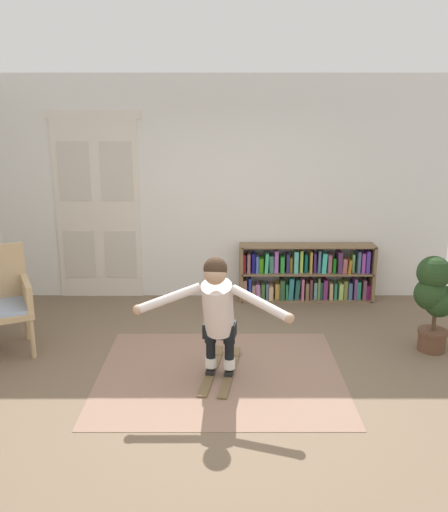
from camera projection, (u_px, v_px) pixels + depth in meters
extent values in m
plane|color=brown|center=(225.00, 386.00, 5.11)|extent=(7.20, 7.20, 0.00)
cube|color=silver|center=(226.00, 189.00, 7.24)|extent=(6.00, 0.10, 2.90)
cube|color=silver|center=(80.00, 211.00, 7.27)|extent=(0.55, 0.04, 2.35)
cube|color=beige|center=(77.00, 171.00, 7.11)|extent=(0.41, 0.01, 0.76)
cube|color=beige|center=(82.00, 254.00, 7.40)|extent=(0.41, 0.01, 0.64)
cube|color=silver|center=(122.00, 211.00, 7.26)|extent=(0.55, 0.04, 2.35)
cube|color=beige|center=(119.00, 171.00, 7.11)|extent=(0.41, 0.01, 0.76)
cube|color=beige|center=(123.00, 254.00, 7.40)|extent=(0.41, 0.01, 0.64)
cube|color=silver|center=(95.00, 114.00, 6.94)|extent=(1.22, 0.04, 0.10)
cube|color=#8D6B59|center=(222.00, 374.00, 5.33)|extent=(2.34, 1.97, 0.01)
cube|color=brown|center=(244.00, 272.00, 7.31)|extent=(0.04, 0.30, 0.75)
cube|color=brown|center=(374.00, 273.00, 7.31)|extent=(0.04, 0.30, 0.75)
cube|color=brown|center=(308.00, 299.00, 7.41)|extent=(1.73, 0.30, 0.02)
cube|color=brown|center=(309.00, 273.00, 7.31)|extent=(1.73, 0.30, 0.02)
cube|color=brown|center=(310.00, 246.00, 7.22)|extent=(1.73, 0.30, 0.02)
cube|color=tan|center=(247.00, 288.00, 7.38)|extent=(0.05, 0.21, 0.26)
cube|color=#223199|center=(252.00, 287.00, 7.36)|extent=(0.04, 0.23, 0.30)
cube|color=tan|center=(256.00, 291.00, 7.39)|extent=(0.05, 0.16, 0.19)
cube|color=#B671A4|center=(260.00, 291.00, 7.38)|extent=(0.07, 0.17, 0.21)
cube|color=#416B33|center=(265.00, 290.00, 7.39)|extent=(0.05, 0.19, 0.21)
cube|color=slate|center=(269.00, 291.00, 7.37)|extent=(0.03, 0.15, 0.21)
cube|color=#D8AC84|center=(273.00, 291.00, 7.38)|extent=(0.06, 0.22, 0.19)
cube|color=gold|center=(279.00, 290.00, 7.39)|extent=(0.06, 0.17, 0.21)
cube|color=#305432|center=(284.00, 289.00, 7.35)|extent=(0.06, 0.21, 0.27)
cube|color=#349E5E|center=(289.00, 291.00, 7.38)|extent=(0.03, 0.17, 0.21)
cube|color=teal|center=(293.00, 288.00, 7.36)|extent=(0.07, 0.19, 0.30)
cube|color=#29695A|center=(299.00, 288.00, 7.38)|extent=(0.07, 0.16, 0.27)
cube|color=#CB648E|center=(304.00, 288.00, 7.36)|extent=(0.03, 0.23, 0.29)
cube|color=brown|center=(309.00, 290.00, 7.36)|extent=(0.04, 0.22, 0.23)
cube|color=brown|center=(313.00, 288.00, 7.36)|extent=(0.03, 0.17, 0.27)
cube|color=#70B7AB|center=(317.00, 290.00, 7.38)|extent=(0.04, 0.15, 0.23)
cube|color=#69814D|center=(321.00, 288.00, 7.35)|extent=(0.03, 0.18, 0.30)
cube|color=#28664D|center=(323.00, 290.00, 7.38)|extent=(0.04, 0.15, 0.23)
cube|color=#742B69|center=(327.00, 288.00, 7.38)|extent=(0.05, 0.21, 0.27)
cube|color=tan|center=(333.00, 290.00, 7.36)|extent=(0.05, 0.21, 0.23)
cube|color=#2F8064|center=(337.00, 290.00, 7.37)|extent=(0.03, 0.16, 0.22)
cube|color=#AAD068|center=(342.00, 290.00, 7.38)|extent=(0.05, 0.21, 0.22)
cube|color=olive|center=(347.00, 289.00, 7.38)|extent=(0.05, 0.20, 0.26)
cube|color=#456488|center=(351.00, 290.00, 7.38)|extent=(0.05, 0.21, 0.23)
cube|color=#6F3F8B|center=(357.00, 288.00, 7.36)|extent=(0.04, 0.19, 0.29)
cube|color=#30A470|center=(360.00, 289.00, 7.38)|extent=(0.05, 0.18, 0.24)
cube|color=#6E455A|center=(366.00, 289.00, 7.35)|extent=(0.04, 0.19, 0.27)
cube|color=#911C6A|center=(369.00, 291.00, 7.37)|extent=(0.05, 0.16, 0.19)
cube|color=maroon|center=(247.00, 263.00, 7.28)|extent=(0.04, 0.16, 0.24)
cube|color=#89596C|center=(251.00, 263.00, 7.26)|extent=(0.04, 0.19, 0.26)
cube|color=navy|center=(256.00, 262.00, 7.28)|extent=(0.05, 0.17, 0.26)
cube|color=#4C66C1|center=(259.00, 264.00, 7.29)|extent=(0.03, 0.22, 0.22)
cube|color=#3A8115|center=(263.00, 265.00, 7.27)|extent=(0.06, 0.18, 0.20)
cube|color=#3BC77D|center=(269.00, 262.00, 7.27)|extent=(0.05, 0.20, 0.27)
cube|color=#41746B|center=(274.00, 263.00, 7.28)|extent=(0.06, 0.17, 0.23)
cube|color=#A360BE|center=(278.00, 261.00, 7.29)|extent=(0.05, 0.19, 0.30)
cube|color=green|center=(284.00, 264.00, 7.29)|extent=(0.05, 0.21, 0.22)
cube|color=navy|center=(290.00, 263.00, 7.28)|extent=(0.04, 0.18, 0.25)
cube|color=olive|center=(293.00, 264.00, 7.30)|extent=(0.04, 0.14, 0.20)
cube|color=#59BBB2|center=(298.00, 261.00, 7.26)|extent=(0.05, 0.18, 0.29)
cube|color=#A8CD52|center=(303.00, 261.00, 7.28)|extent=(0.04, 0.15, 0.30)
cube|color=#105B53|center=(308.00, 263.00, 7.29)|extent=(0.04, 0.14, 0.24)
cube|color=#AC9338|center=(313.00, 262.00, 7.26)|extent=(0.03, 0.17, 0.29)
cube|color=#3D1E64|center=(317.00, 262.00, 7.28)|extent=(0.04, 0.20, 0.27)
cube|color=slate|center=(321.00, 261.00, 7.28)|extent=(0.04, 0.16, 0.29)
cube|color=#3AC8AD|center=(326.00, 262.00, 7.27)|extent=(0.07, 0.18, 0.27)
cube|color=#A65F77|center=(332.00, 263.00, 7.28)|extent=(0.05, 0.15, 0.24)
cube|color=#197A16|center=(336.00, 265.00, 7.29)|extent=(0.04, 0.19, 0.19)
cube|color=#532C58|center=(341.00, 261.00, 7.27)|extent=(0.06, 0.24, 0.29)
cube|color=#B46867|center=(347.00, 265.00, 7.26)|extent=(0.06, 0.16, 0.19)
cube|color=#AD6E21|center=(351.00, 266.00, 7.27)|extent=(0.05, 0.23, 0.19)
cube|color=#7EC26B|center=(355.00, 263.00, 7.29)|extent=(0.03, 0.15, 0.24)
cube|color=#426483|center=(360.00, 261.00, 7.25)|extent=(0.04, 0.20, 0.29)
cube|color=#B14DB6|center=(365.00, 262.00, 7.27)|extent=(0.05, 0.16, 0.26)
cube|color=#5538AD|center=(370.00, 261.00, 7.26)|extent=(0.04, 0.18, 0.30)
cylinder|color=tan|center=(35.00, 338.00, 5.65)|extent=(0.07, 0.07, 0.42)
cylinder|color=tan|center=(29.00, 321.00, 6.11)|extent=(0.07, 0.07, 0.42)
cube|color=tan|center=(4.00, 312.00, 5.71)|extent=(0.80, 0.80, 0.06)
cube|color=#97AAC9|center=(3.00, 307.00, 5.70)|extent=(0.72, 0.72, 0.04)
cube|color=tan|center=(30.00, 293.00, 5.78)|extent=(0.29, 0.53, 0.28)
cylinder|color=brown|center=(435.00, 340.00, 5.83)|extent=(0.29, 0.29, 0.23)
cylinder|color=brown|center=(436.00, 332.00, 5.81)|extent=(0.31, 0.31, 0.04)
cylinder|color=#4C3823|center=(437.00, 314.00, 5.76)|extent=(0.04, 0.04, 0.36)
sphere|color=#20391A|center=(442.00, 303.00, 5.66)|extent=(0.30, 0.30, 0.30)
sphere|color=#20391A|center=(437.00, 273.00, 5.63)|extent=(0.35, 0.35, 0.35)
sphere|color=#20391A|center=(435.00, 287.00, 5.65)|extent=(0.21, 0.21, 0.21)
sphere|color=#20391A|center=(433.00, 294.00, 5.67)|extent=(0.34, 0.34, 0.34)
cube|color=brown|center=(213.00, 373.00, 5.34)|extent=(0.23, 0.94, 0.01)
cube|color=brown|center=(221.00, 350.00, 5.75)|extent=(0.11, 0.13, 0.06)
cube|color=black|center=(213.00, 371.00, 5.32)|extent=(0.10, 0.13, 0.04)
cube|color=brown|center=(232.00, 374.00, 5.32)|extent=(0.23, 0.94, 0.01)
cube|color=brown|center=(238.00, 352.00, 5.73)|extent=(0.11, 0.13, 0.06)
cube|color=black|center=(231.00, 373.00, 5.29)|extent=(0.10, 0.13, 0.04)
cylinder|color=white|center=(213.00, 362.00, 5.31)|extent=(0.13, 0.13, 0.10)
cylinder|color=black|center=(213.00, 343.00, 5.26)|extent=(0.10, 0.10, 0.30)
cylinder|color=black|center=(213.00, 331.00, 5.22)|extent=(0.13, 0.13, 0.22)
cylinder|color=white|center=(232.00, 363.00, 5.29)|extent=(0.13, 0.13, 0.10)
cylinder|color=black|center=(232.00, 344.00, 5.23)|extent=(0.10, 0.10, 0.30)
cylinder|color=black|center=(232.00, 332.00, 5.19)|extent=(0.13, 0.13, 0.22)
cube|color=black|center=(222.00, 329.00, 5.20)|extent=(0.32, 0.22, 0.14)
cylinder|color=silver|center=(221.00, 308.00, 5.05)|extent=(0.34, 0.48, 0.58)
sphere|color=tan|center=(218.00, 274.00, 4.81)|extent=(0.23, 0.23, 0.20)
sphere|color=#382619|center=(218.00, 269.00, 4.81)|extent=(0.24, 0.24, 0.21)
cylinder|color=silver|center=(172.00, 298.00, 4.87)|extent=(0.58, 0.24, 0.23)
sphere|color=tan|center=(140.00, 310.00, 4.82)|extent=(0.10, 0.10, 0.09)
cylinder|color=silver|center=(263.00, 303.00, 4.75)|extent=(0.53, 0.39, 0.23)
sphere|color=tan|center=(292.00, 318.00, 4.62)|extent=(0.10, 0.10, 0.09)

